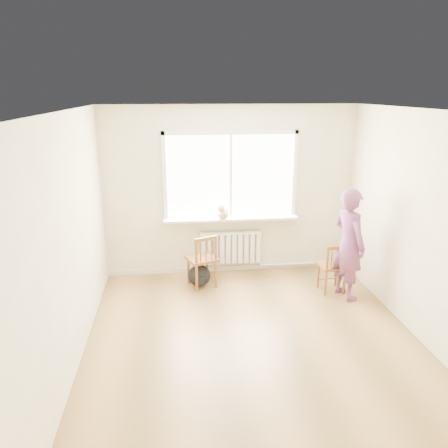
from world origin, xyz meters
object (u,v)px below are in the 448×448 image
object	(u,v)px
chair_left	(203,261)
chair_right	(333,268)
person	(349,244)
cat	(223,212)
backpack	(199,276)

from	to	relation	value
chair_left	chair_right	xyz separation A→B (m)	(1.90, -0.40, -0.04)
chair_left	person	world-z (taller)	person
chair_left	cat	xyz separation A→B (m)	(0.35, 0.41, 0.64)
chair_right	cat	world-z (taller)	cat
chair_left	cat	world-z (taller)	cat
backpack	chair_left	bearing A→B (deg)	-31.78
chair_left	person	xyz separation A→B (m)	(2.04, -0.55, 0.38)
cat	chair_right	bearing A→B (deg)	-8.64
chair_right	cat	size ratio (longest dim) A/B	1.85
chair_left	person	bearing A→B (deg)	144.49
chair_left	person	size ratio (longest dim) A/B	0.52
chair_left	person	distance (m)	2.15
person	cat	size ratio (longest dim) A/B	3.88
chair_left	cat	distance (m)	0.84
chair_left	chair_right	size ratio (longest dim) A/B	1.10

